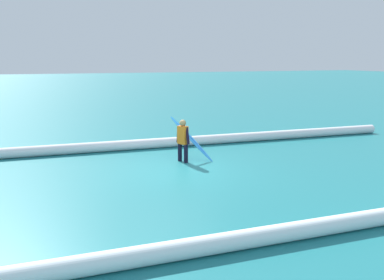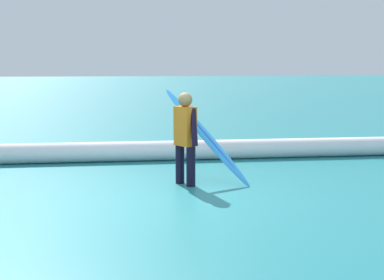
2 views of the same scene
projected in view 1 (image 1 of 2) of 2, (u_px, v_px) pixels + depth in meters
ground_plane at (176, 170)px, 11.99m from camera, size 177.46×177.46×0.00m
surfer at (183, 139)px, 12.79m from camera, size 0.33×0.60×1.43m
surfboard at (191, 139)px, 13.11m from camera, size 1.33×1.35×1.48m
wave_crest_foreground at (114, 146)px, 14.45m from camera, size 23.77×1.86×0.38m
wave_crest_midground at (219, 243)px, 6.82m from camera, size 17.66×1.16×0.35m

